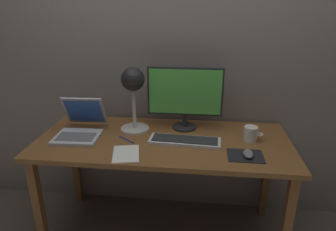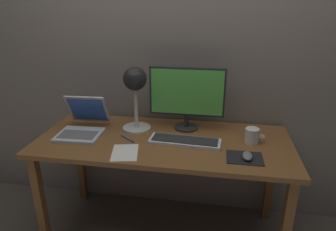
# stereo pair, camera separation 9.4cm
# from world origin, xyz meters

# --- Properties ---
(ground_plane) EXTENTS (4.80, 4.80, 0.00)m
(ground_plane) POSITION_xyz_m (0.00, 0.00, 0.00)
(ground_plane) COLOR brown
(ground_plane) RESTS_ON ground
(back_wall) EXTENTS (4.80, 0.06, 2.60)m
(back_wall) POSITION_xyz_m (0.00, 0.40, 1.30)
(back_wall) COLOR gray
(back_wall) RESTS_ON ground
(desk) EXTENTS (1.60, 0.70, 0.74)m
(desk) POSITION_xyz_m (0.00, 0.00, 0.66)
(desk) COLOR brown
(desk) RESTS_ON ground
(monitor) EXTENTS (0.50, 0.16, 0.42)m
(monitor) POSITION_xyz_m (0.12, 0.19, 0.98)
(monitor) COLOR #28282B
(monitor) RESTS_ON desk
(keyboard_main) EXTENTS (0.45, 0.17, 0.03)m
(keyboard_main) POSITION_xyz_m (0.14, -0.04, 0.75)
(keyboard_main) COLOR silver
(keyboard_main) RESTS_ON desk
(laptop) EXTENTS (0.29, 0.37, 0.23)m
(laptop) POSITION_xyz_m (-0.55, 0.03, 0.80)
(laptop) COLOR silver
(laptop) RESTS_ON desk
(desk_lamp) EXTENTS (0.19, 0.19, 0.43)m
(desk_lamp) POSITION_xyz_m (-0.21, 0.12, 1.04)
(desk_lamp) COLOR beige
(desk_lamp) RESTS_ON desk
(mousepad) EXTENTS (0.20, 0.16, 0.00)m
(mousepad) POSITION_xyz_m (0.49, -0.17, 0.74)
(mousepad) COLOR black
(mousepad) RESTS_ON desk
(mouse) EXTENTS (0.06, 0.10, 0.03)m
(mouse) POSITION_xyz_m (0.50, -0.18, 0.76)
(mouse) COLOR slate
(mouse) RESTS_ON mousepad
(coffee_mug) EXTENTS (0.12, 0.09, 0.09)m
(coffee_mug) POSITION_xyz_m (0.55, 0.03, 0.79)
(coffee_mug) COLOR white
(coffee_mug) RESTS_ON desk
(paper_sheet_near_mouse) EXTENTS (0.19, 0.24, 0.00)m
(paper_sheet_near_mouse) POSITION_xyz_m (-0.19, -0.22, 0.74)
(paper_sheet_near_mouse) COLOR white
(paper_sheet_near_mouse) RESTS_ON desk
(pen) EXTENTS (0.12, 0.09, 0.01)m
(pen) POSITION_xyz_m (-0.23, -0.05, 0.74)
(pen) COLOR #2633A5
(pen) RESTS_ON desk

